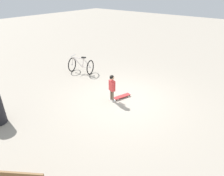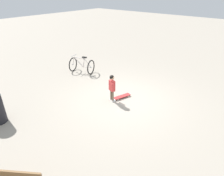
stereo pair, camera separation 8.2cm
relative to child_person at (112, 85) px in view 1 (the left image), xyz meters
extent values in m
plane|color=#9E9384|center=(-0.30, -0.35, -0.66)|extent=(50.00, 50.00, 0.00)
cylinder|color=brown|center=(0.05, -0.02, -0.42)|extent=(0.08, 0.08, 0.42)
cube|color=white|center=(0.04, -0.04, -0.63)|extent=(0.12, 0.17, 0.05)
cylinder|color=brown|center=(-0.05, 0.02, -0.42)|extent=(0.08, 0.08, 0.42)
cube|color=white|center=(-0.06, -0.01, -0.63)|extent=(0.12, 0.17, 0.05)
cube|color=#D13838|center=(0.00, 0.00, -0.01)|extent=(0.27, 0.21, 0.40)
cylinder|color=#D13838|center=(0.12, -0.14, -0.01)|extent=(0.06, 0.06, 0.32)
cylinder|color=#D13838|center=(-0.13, 0.11, -0.01)|extent=(0.06, 0.06, 0.32)
sphere|color=tan|center=(0.00, 0.00, 0.31)|extent=(0.17, 0.17, 0.17)
sphere|color=black|center=(0.00, 0.01, 0.32)|extent=(0.16, 0.16, 0.16)
cube|color=#B22D2D|center=(-0.15, -0.44, -0.59)|extent=(0.39, 0.73, 0.02)
cube|color=#B7B7BC|center=(-0.22, -0.67, -0.61)|extent=(0.11, 0.06, 0.02)
cube|color=#B7B7BC|center=(-0.07, -0.20, -0.61)|extent=(0.11, 0.06, 0.02)
cylinder|color=beige|center=(-0.15, -0.69, -0.63)|extent=(0.05, 0.06, 0.06)
cylinder|color=beige|center=(-0.29, -0.65, -0.63)|extent=(0.05, 0.06, 0.06)
cylinder|color=beige|center=(0.00, -0.22, -0.63)|extent=(0.05, 0.06, 0.06)
cylinder|color=beige|center=(-0.14, -0.18, -0.63)|extent=(0.05, 0.06, 0.06)
torus|color=black|center=(3.40, -0.99, -0.30)|extent=(0.26, 0.69, 0.71)
torus|color=black|center=(2.42, -1.30, -0.30)|extent=(0.26, 0.69, 0.71)
cylinder|color=#B7B7BC|center=(3.40, -0.99, -0.30)|extent=(0.08, 0.08, 0.06)
cylinder|color=#B7B7BC|center=(2.42, -1.30, -0.30)|extent=(0.08, 0.08, 0.06)
cylinder|color=silver|center=(3.07, -1.09, -0.13)|extent=(0.50, 0.20, 0.48)
cylinder|color=silver|center=(3.02, -1.11, 0.09)|extent=(0.57, 0.21, 0.06)
cylinder|color=silver|center=(2.79, -1.18, -0.12)|extent=(0.14, 0.08, 0.48)
cylinder|color=silver|center=(2.63, -1.23, -0.33)|extent=(0.42, 0.16, 0.08)
cylinder|color=silver|center=(2.58, -1.25, -0.11)|extent=(0.34, 0.13, 0.40)
cylinder|color=silver|center=(3.35, -1.00, -0.10)|extent=(0.13, 0.07, 0.41)
cube|color=black|center=(2.74, -1.20, 0.16)|extent=(0.24, 0.16, 0.05)
cylinder|color=#B7B7BC|center=(3.30, -1.02, 0.18)|extent=(0.16, 0.45, 0.02)
camera|label=1|loc=(-3.98, 4.89, 3.19)|focal=31.26mm
camera|label=2|loc=(-4.04, 4.83, 3.19)|focal=31.26mm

